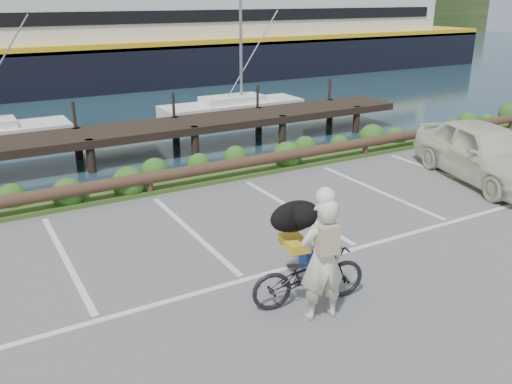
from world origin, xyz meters
TOP-DOWN VIEW (x-y plane):
  - ground at (0.00, 0.00)m, footprint 72.00×72.00m
  - vegetation_strip at (0.00, 5.30)m, footprint 34.00×1.60m
  - log_rail at (0.00, 4.60)m, footprint 32.00×0.30m
  - bicycle at (0.54, -1.56)m, footprint 2.03×1.02m
  - cyclist at (0.46, -2.00)m, footprint 0.80×0.60m
  - dog at (0.66, -0.95)m, footprint 0.61×0.99m
  - parked_car at (8.24, 1.26)m, footprint 2.95×4.96m

SIDE VIEW (x-z plane):
  - ground at x=0.00m, z-range 0.00..0.00m
  - log_rail at x=0.00m, z-range -0.30..0.30m
  - vegetation_strip at x=0.00m, z-range 0.00..0.10m
  - bicycle at x=0.54m, z-range 0.00..1.02m
  - parked_car at x=8.24m, z-range 0.00..1.58m
  - cyclist at x=0.46m, z-range 0.00..1.99m
  - dog at x=0.66m, z-range 1.02..1.55m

